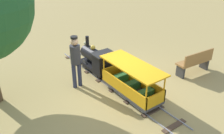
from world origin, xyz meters
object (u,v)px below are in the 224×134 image
(conductor_person, at_px, (76,58))
(park_bench, at_px, (195,62))
(locomotive, at_px, (97,59))
(passenger_car, at_px, (132,83))

(conductor_person, xyz_separation_m, park_bench, (3.55, -1.57, -0.54))
(locomotive, distance_m, park_bench, 3.23)
(park_bench, bearing_deg, conductor_person, 156.13)
(locomotive, bearing_deg, conductor_person, -158.24)
(passenger_car, relative_size, park_bench, 1.50)
(locomotive, height_order, conductor_person, conductor_person)
(locomotive, xyz_separation_m, conductor_person, (-0.98, -0.39, 0.47))
(locomotive, distance_m, passenger_car, 1.76)
(locomotive, xyz_separation_m, passenger_car, (0.00, -1.76, -0.06))
(conductor_person, relative_size, park_bench, 1.22)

